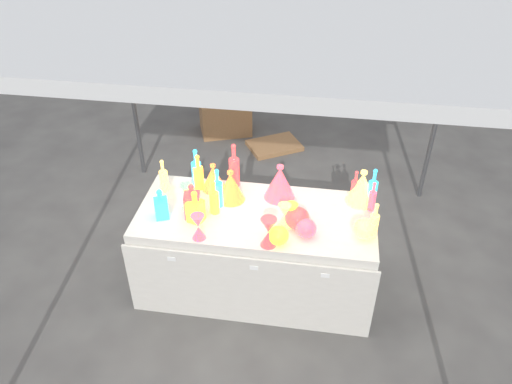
# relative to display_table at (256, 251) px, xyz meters

# --- Properties ---
(ground) EXTENTS (80.00, 80.00, 0.00)m
(ground) POSITION_rel_display_table_xyz_m (-0.00, 0.01, -0.37)
(ground) COLOR #65635E
(ground) RESTS_ON ground
(display_table) EXTENTS (1.84, 0.83, 0.75)m
(display_table) POSITION_rel_display_table_xyz_m (0.00, 0.00, 0.00)
(display_table) COLOR silver
(display_table) RESTS_ON ground
(cardboard_box_closed) EXTENTS (0.72, 0.62, 0.44)m
(cardboard_box_closed) POSITION_rel_display_table_xyz_m (-0.78, 2.57, -0.15)
(cardboard_box_closed) COLOR #A9784C
(cardboard_box_closed) RESTS_ON ground
(cardboard_box_flat) EXTENTS (0.73, 0.67, 0.05)m
(cardboard_box_flat) POSITION_rel_display_table_xyz_m (-0.12, 2.26, -0.35)
(cardboard_box_flat) COLOR #A9784C
(cardboard_box_flat) RESTS_ON ground
(bottle_0) EXTENTS (0.09, 0.09, 0.31)m
(bottle_0) POSITION_rel_display_table_xyz_m (-0.50, 0.27, 0.53)
(bottle_0) COLOR red
(bottle_0) RESTS_ON display_table
(bottle_1) EXTENTS (0.09, 0.09, 0.34)m
(bottle_1) POSITION_rel_display_table_xyz_m (-0.53, 0.31, 0.55)
(bottle_1) COLOR #1B941B
(bottle_1) RESTS_ON display_table
(bottle_2) EXTENTS (0.11, 0.11, 0.38)m
(bottle_2) POSITION_rel_display_table_xyz_m (-0.23, 0.36, 0.57)
(bottle_2) COLOR #D25C16
(bottle_2) RESTS_ON display_table
(bottle_4) EXTENTS (0.08, 0.08, 0.29)m
(bottle_4) POSITION_rel_display_table_xyz_m (-0.77, 0.19, 0.52)
(bottle_4) COLOR #148177
(bottle_4) RESTS_ON display_table
(bottle_6) EXTENTS (0.09, 0.09, 0.28)m
(bottle_6) POSITION_rel_display_table_xyz_m (-0.31, -0.02, 0.52)
(bottle_6) COLOR red
(bottle_6) RESTS_ON display_table
(bottle_7) EXTENTS (0.10, 0.10, 0.33)m
(bottle_7) POSITION_rel_display_table_xyz_m (-0.30, 0.07, 0.54)
(bottle_7) COLOR #1B941B
(bottle_7) RESTS_ON display_table
(decanter_0) EXTENTS (0.13, 0.13, 0.26)m
(decanter_0) POSITION_rel_display_table_xyz_m (-0.43, -0.14, 0.51)
(decanter_0) COLOR red
(decanter_0) RESTS_ON display_table
(decanter_1) EXTENTS (0.14, 0.14, 0.28)m
(decanter_1) POSITION_rel_display_table_xyz_m (-0.46, -0.08, 0.52)
(decanter_1) COLOR #D25C16
(decanter_1) RESTS_ON display_table
(decanter_2) EXTENTS (0.13, 0.13, 0.25)m
(decanter_2) POSITION_rel_display_table_xyz_m (-0.69, -0.14, 0.50)
(decanter_2) COLOR #1B941B
(decanter_2) RESTS_ON display_table
(hourglass_0) EXTENTS (0.12, 0.12, 0.23)m
(hourglass_0) POSITION_rel_display_table_xyz_m (0.14, -0.33, 0.49)
(hourglass_0) COLOR #D25C16
(hourglass_0) RESTS_ON display_table
(hourglass_1) EXTENTS (0.12, 0.12, 0.20)m
(hourglass_1) POSITION_rel_display_table_xyz_m (-0.36, -0.33, 0.48)
(hourglass_1) COLOR #1E20B1
(hourglass_1) RESTS_ON display_table
(hourglass_2) EXTENTS (0.11, 0.11, 0.19)m
(hourglass_2) POSITION_rel_display_table_xyz_m (0.22, -0.11, 0.47)
(hourglass_2) COLOR #148177
(hourglass_2) RESTS_ON display_table
(hourglass_3) EXTENTS (0.11, 0.11, 0.21)m
(hourglass_3) POSITION_rel_display_table_xyz_m (-0.52, 0.00, 0.48)
(hourglass_3) COLOR #C026AF
(hourglass_3) RESTS_ON display_table
(hourglass_4) EXTENTS (0.11, 0.11, 0.19)m
(hourglass_4) POSITION_rel_display_table_xyz_m (0.27, -0.08, 0.47)
(hourglass_4) COLOR red
(hourglass_4) RESTS_ON display_table
(globe_0) EXTENTS (0.18, 0.18, 0.12)m
(globe_0) POSITION_rel_display_table_xyz_m (0.20, -0.30, 0.44)
(globe_0) COLOR red
(globe_0) RESTS_ON display_table
(globe_1) EXTENTS (0.19, 0.19, 0.13)m
(globe_1) POSITION_rel_display_table_xyz_m (0.80, -0.14, 0.44)
(globe_1) COLOR #148177
(globe_1) RESTS_ON display_table
(globe_2) EXTENTS (0.24, 0.24, 0.15)m
(globe_2) POSITION_rel_display_table_xyz_m (0.32, -0.10, 0.45)
(globe_2) COLOR #D25C16
(globe_2) RESTS_ON display_table
(globe_3) EXTENTS (0.18, 0.18, 0.12)m
(globe_3) POSITION_rel_display_table_xyz_m (0.39, -0.19, 0.44)
(globe_3) COLOR #1E20B1
(globe_3) RESTS_ON display_table
(lampshade_0) EXTENTS (0.23, 0.23, 0.23)m
(lampshade_0) POSITION_rel_display_table_xyz_m (-0.39, 0.28, 0.49)
(lampshade_0) COLOR gold
(lampshade_0) RESTS_ON display_table
(lampshade_1) EXTENTS (0.24, 0.24, 0.26)m
(lampshade_1) POSITION_rel_display_table_xyz_m (-0.22, 0.16, 0.51)
(lampshade_1) COLOR gold
(lampshade_1) RESTS_ON display_table
(lampshade_2) EXTENTS (0.32, 0.32, 0.29)m
(lampshade_2) POSITION_rel_display_table_xyz_m (0.15, 0.25, 0.52)
(lampshade_2) COLOR #1E20B1
(lampshade_2) RESTS_ON display_table
(lampshade_3) EXTENTS (0.24, 0.24, 0.28)m
(lampshade_3) POSITION_rel_display_table_xyz_m (0.78, 0.29, 0.51)
(lampshade_3) COLOR #148177
(lampshade_3) RESTS_ON display_table
(bottle_8) EXTENTS (0.10, 0.10, 0.32)m
(bottle_8) POSITION_rel_display_table_xyz_m (0.86, 0.26, 0.54)
(bottle_8) COLOR #1B941B
(bottle_8) RESTS_ON display_table
(bottle_9) EXTENTS (0.08, 0.08, 0.26)m
(bottle_9) POSITION_rel_display_table_xyz_m (0.73, 0.31, 0.51)
(bottle_9) COLOR #D25C16
(bottle_9) RESTS_ON display_table
(bottle_10) EXTENTS (0.07, 0.07, 0.25)m
(bottle_10) POSITION_rel_display_table_xyz_m (0.86, 0.19, 0.50)
(bottle_10) COLOR #1E20B1
(bottle_10) RESTS_ON display_table
(bottle_11) EXTENTS (0.07, 0.07, 0.29)m
(bottle_11) POSITION_rel_display_table_xyz_m (0.86, -0.12, 0.52)
(bottle_11) COLOR #148177
(bottle_11) RESTS_ON display_table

